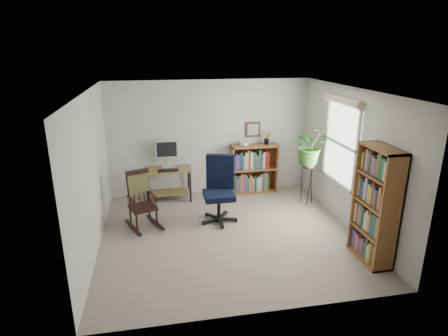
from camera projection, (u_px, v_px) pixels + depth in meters
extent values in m
cube|color=gray|center=(228.00, 234.00, 6.34)|extent=(4.20, 4.00, 0.00)
cube|color=silver|center=(229.00, 90.00, 5.59)|extent=(4.20, 4.00, 0.00)
cube|color=#B4B4AF|center=(210.00, 138.00, 7.83)|extent=(4.20, 0.00, 2.40)
cube|color=#B4B4AF|center=(265.00, 222.00, 4.10)|extent=(4.20, 0.00, 2.40)
cube|color=#B4B4AF|center=(91.00, 175.00, 5.59)|extent=(0.00, 4.00, 2.40)
cube|color=#B4B4AF|center=(350.00, 160.00, 6.33)|extent=(0.00, 4.00, 2.40)
cube|color=black|center=(168.00, 170.00, 7.44)|extent=(0.40, 0.15, 0.02)
imported|color=#306724|center=(312.00, 127.00, 7.08)|extent=(1.69, 1.88, 1.46)
imported|color=#306724|center=(267.00, 142.00, 7.92)|extent=(0.13, 0.24, 0.11)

